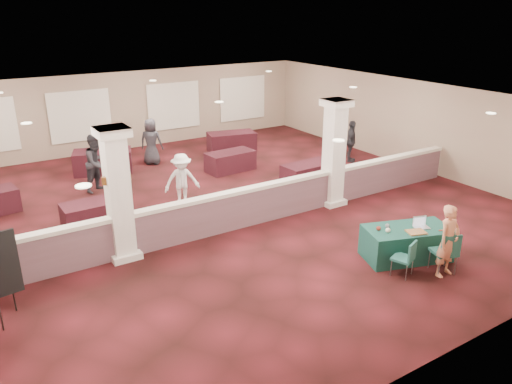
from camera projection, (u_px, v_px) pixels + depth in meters
ground at (222, 208)px, 15.01m from camera, size 16.00×16.00×0.00m
wall_back at (129, 111)px, 20.78m from camera, size 16.00×0.04×3.20m
wall_front at (455, 274)px, 8.12m from camera, size 16.00×0.04×3.20m
wall_right at (411, 124)px, 18.45m from camera, size 0.04×16.00×3.20m
ceiling at (219, 101)px, 13.89m from camera, size 16.00×16.00×0.02m
partition_wall at (248, 206)px, 13.62m from camera, size 15.60×0.28×1.10m
column_left at (118, 194)px, 11.50m from camera, size 0.72×0.72×3.20m
column_right at (334, 152)px, 14.75m from camera, size 0.72×0.72×3.20m
sconce_left at (104, 181)px, 11.23m from camera, size 0.12×0.12×0.18m
sconce_right at (129, 177)px, 11.51m from camera, size 0.12×0.12×0.18m
near_table at (406, 243)px, 11.91m from camera, size 2.23×1.61×0.77m
conf_chair_main at (447, 250)px, 11.13m from camera, size 0.64×0.64×1.00m
conf_chair_side at (407, 256)px, 11.04m from camera, size 0.55×0.55×0.86m
woman at (448, 241)px, 10.99m from camera, size 0.62×0.43×1.67m
far_table_front_left at (96, 214)px, 13.67m from camera, size 1.74×0.90×0.70m
far_table_front_center at (230, 161)px, 18.26m from camera, size 1.81×0.99×0.71m
far_table_front_right at (308, 174)px, 16.87m from camera, size 1.83×0.99×0.72m
far_table_back_center at (103, 161)px, 18.05m from camera, size 2.23×1.61×0.82m
far_table_back_right at (232, 142)px, 20.75m from camera, size 2.09×1.38×0.78m
attendee_a at (97, 163)px, 16.07m from camera, size 1.04×0.89×1.90m
attendee_b at (182, 180)px, 14.84m from camera, size 1.12×0.68×1.64m
attendee_c at (351, 141)px, 19.17m from camera, size 1.00×0.97×1.61m
attendee_d at (151, 142)px, 18.86m from camera, size 0.96×0.91×1.75m
laptop_base at (422, 227)px, 11.79m from camera, size 0.41×0.34×0.02m
laptop_screen at (419, 221)px, 11.86m from camera, size 0.33×0.13×0.23m
screen_glow at (420, 221)px, 11.86m from camera, size 0.30×0.11×0.20m
knitting at (416, 232)px, 11.54m from camera, size 0.50×0.44×0.03m
yarn_cream at (388, 230)px, 11.53m from camera, size 0.12×0.12×0.12m
yarn_red at (379, 228)px, 11.64m from camera, size 0.11×0.11×0.11m
yarn_grey at (387, 226)px, 11.77m from camera, size 0.11×0.11×0.11m
scissors at (441, 230)px, 11.65m from camera, size 0.13×0.07×0.01m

